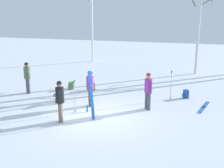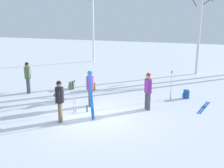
{
  "view_description": "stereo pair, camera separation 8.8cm",
  "coord_description": "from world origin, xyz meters",
  "px_view_note": "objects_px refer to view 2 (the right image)",
  "views": [
    {
      "loc": [
        4.09,
        -10.35,
        4.34
      ],
      "look_at": [
        0.25,
        1.79,
        1.0
      ],
      "focal_mm": 44.36,
      "sensor_mm": 36.0,
      "label": 1
    },
    {
      "loc": [
        4.18,
        -10.33,
        4.34
      ],
      "look_at": [
        0.25,
        1.79,
        1.0
      ],
      "focal_mm": 44.36,
      "sensor_mm": 36.0,
      "label": 2
    }
  ],
  "objects_px": {
    "backpack_0": "(92,87)",
    "water_bottle_0": "(87,109)",
    "ski_poles_0": "(171,84)",
    "backpack_2": "(186,94)",
    "person_1": "(90,86)",
    "ski_pair_planted_0": "(91,97)",
    "person_2": "(60,99)",
    "birch_tree_0": "(93,21)",
    "birch_tree_1": "(200,20)",
    "ski_pair_lying_0": "(204,107)",
    "dog": "(59,95)",
    "backpack_1": "(71,86)",
    "person_3": "(148,89)",
    "person_0": "(28,76)",
    "ski_poles_1": "(74,96)"
  },
  "relations": [
    {
      "from": "ski_poles_1",
      "to": "birch_tree_1",
      "type": "bearing_deg",
      "value": 63.77
    },
    {
      "from": "ski_poles_0",
      "to": "birch_tree_1",
      "type": "height_order",
      "value": "birch_tree_1"
    },
    {
      "from": "birch_tree_1",
      "to": "ski_pair_lying_0",
      "type": "bearing_deg",
      "value": -85.59
    },
    {
      "from": "ski_pair_lying_0",
      "to": "backpack_2",
      "type": "height_order",
      "value": "backpack_2"
    },
    {
      "from": "person_0",
      "to": "backpack_2",
      "type": "bearing_deg",
      "value": 11.51
    },
    {
      "from": "backpack_2",
      "to": "water_bottle_0",
      "type": "height_order",
      "value": "backpack_2"
    },
    {
      "from": "person_3",
      "to": "ski_poles_0",
      "type": "distance_m",
      "value": 2.07
    },
    {
      "from": "backpack_1",
      "to": "ski_poles_0",
      "type": "bearing_deg",
      "value": -1.4
    },
    {
      "from": "ski_poles_0",
      "to": "water_bottle_0",
      "type": "distance_m",
      "value": 4.54
    },
    {
      "from": "ski_pair_lying_0",
      "to": "water_bottle_0",
      "type": "relative_size",
      "value": 6.9
    },
    {
      "from": "person_2",
      "to": "birch_tree_0",
      "type": "xyz_separation_m",
      "value": [
        -3.93,
        13.55,
        2.58
      ]
    },
    {
      "from": "ski_poles_0",
      "to": "water_bottle_0",
      "type": "bearing_deg",
      "value": -137.93
    },
    {
      "from": "dog",
      "to": "ski_poles_0",
      "type": "relative_size",
      "value": 0.61
    },
    {
      "from": "dog",
      "to": "person_1",
      "type": "bearing_deg",
      "value": 2.13
    },
    {
      "from": "person_2",
      "to": "birch_tree_0",
      "type": "relative_size",
      "value": 0.25
    },
    {
      "from": "ski_poles_1",
      "to": "birch_tree_1",
      "type": "distance_m",
      "value": 11.44
    },
    {
      "from": "dog",
      "to": "backpack_0",
      "type": "height_order",
      "value": "dog"
    },
    {
      "from": "person_3",
      "to": "ski_poles_1",
      "type": "distance_m",
      "value": 3.31
    },
    {
      "from": "ski_pair_planted_0",
      "to": "backpack_2",
      "type": "bearing_deg",
      "value": 50.37
    },
    {
      "from": "water_bottle_0",
      "to": "birch_tree_1",
      "type": "relative_size",
      "value": 0.04
    },
    {
      "from": "water_bottle_0",
      "to": "person_0",
      "type": "bearing_deg",
      "value": 157.47
    },
    {
      "from": "person_2",
      "to": "backpack_2",
      "type": "xyz_separation_m",
      "value": [
        4.66,
        4.81,
        -0.77
      ]
    },
    {
      "from": "ski_poles_0",
      "to": "backpack_1",
      "type": "relative_size",
      "value": 3.35
    },
    {
      "from": "person_3",
      "to": "backpack_0",
      "type": "bearing_deg",
      "value": 148.45
    },
    {
      "from": "backpack_0",
      "to": "water_bottle_0",
      "type": "bearing_deg",
      "value": -72.03
    },
    {
      "from": "ski_pair_planted_0",
      "to": "ski_pair_lying_0",
      "type": "height_order",
      "value": "ski_pair_planted_0"
    },
    {
      "from": "person_3",
      "to": "person_0",
      "type": "bearing_deg",
      "value": 174.74
    },
    {
      "from": "dog",
      "to": "ski_poles_1",
      "type": "bearing_deg",
      "value": -37.25
    },
    {
      "from": "person_1",
      "to": "person_2",
      "type": "bearing_deg",
      "value": -101.02
    },
    {
      "from": "person_0",
      "to": "backpack_1",
      "type": "height_order",
      "value": "person_0"
    },
    {
      "from": "person_1",
      "to": "backpack_0",
      "type": "bearing_deg",
      "value": 109.8
    },
    {
      "from": "person_1",
      "to": "person_2",
      "type": "xyz_separation_m",
      "value": [
        -0.42,
        -2.16,
        0.0
      ]
    },
    {
      "from": "dog",
      "to": "ski_pair_planted_0",
      "type": "xyz_separation_m",
      "value": [
        2.35,
        -1.54,
        0.62
      ]
    },
    {
      "from": "backpack_2",
      "to": "birch_tree_0",
      "type": "distance_m",
      "value": 12.7
    },
    {
      "from": "person_1",
      "to": "birch_tree_1",
      "type": "height_order",
      "value": "birch_tree_1"
    },
    {
      "from": "water_bottle_0",
      "to": "birch_tree_1",
      "type": "height_order",
      "value": "birch_tree_1"
    },
    {
      "from": "ski_pair_lying_0",
      "to": "person_1",
      "type": "bearing_deg",
      "value": -164.54
    },
    {
      "from": "ski_poles_0",
      "to": "backpack_0",
      "type": "xyz_separation_m",
      "value": [
        -4.42,
        0.32,
        -0.57
      ]
    },
    {
      "from": "backpack_1",
      "to": "birch_tree_0",
      "type": "distance_m",
      "value": 9.87
    },
    {
      "from": "birch_tree_0",
      "to": "birch_tree_1",
      "type": "relative_size",
      "value": 0.96
    },
    {
      "from": "ski_pair_planted_0",
      "to": "ski_poles_0",
      "type": "xyz_separation_m",
      "value": [
        2.78,
        3.83,
        -0.23
      ]
    },
    {
      "from": "person_3",
      "to": "backpack_2",
      "type": "bearing_deg",
      "value": 55.77
    },
    {
      "from": "backpack_0",
      "to": "birch_tree_0",
      "type": "distance_m",
      "value": 10.06
    },
    {
      "from": "backpack_2",
      "to": "person_0",
      "type": "bearing_deg",
      "value": -168.49
    },
    {
      "from": "ski_poles_0",
      "to": "backpack_2",
      "type": "bearing_deg",
      "value": 29.71
    },
    {
      "from": "backpack_1",
      "to": "ski_pair_planted_0",
      "type": "bearing_deg",
      "value": -54.2
    },
    {
      "from": "ski_poles_0",
      "to": "person_0",
      "type": "bearing_deg",
      "value": -170.48
    },
    {
      "from": "dog",
      "to": "ski_poles_0",
      "type": "distance_m",
      "value": 5.63
    },
    {
      "from": "backpack_1",
      "to": "backpack_0",
      "type": "bearing_deg",
      "value": 8.38
    },
    {
      "from": "dog",
      "to": "backpack_1",
      "type": "distance_m",
      "value": 2.49
    }
  ]
}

